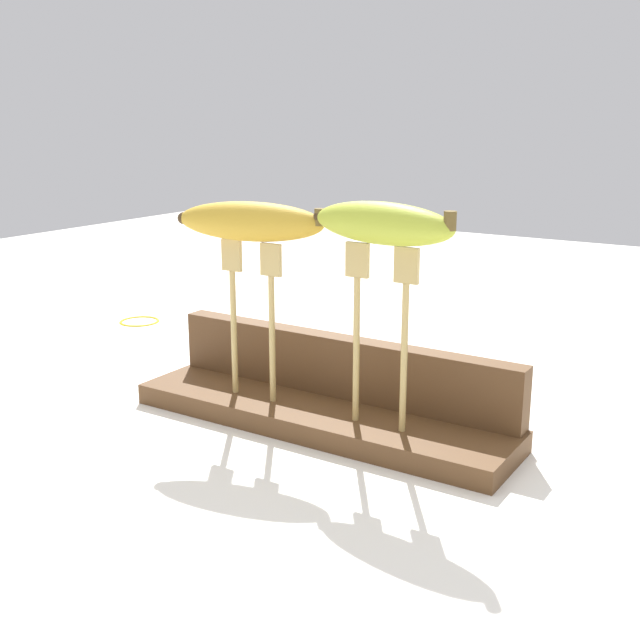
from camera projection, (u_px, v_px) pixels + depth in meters
ground_plane at (320, 426)px, 0.89m from camera, size 3.00×3.00×0.00m
wooden_board at (320, 416)px, 0.89m from camera, size 0.45×0.12×0.02m
board_backstop at (341, 366)px, 0.91m from camera, size 0.44×0.03×0.07m
fork_stand_left at (252, 305)px, 0.89m from camera, size 0.08×0.01×0.18m
fork_stand_right at (380, 320)px, 0.80m from camera, size 0.08×0.01×0.19m
banana_raised_left at (250, 221)px, 0.86m from camera, size 0.18×0.08×0.04m
banana_raised_right at (382, 223)px, 0.78m from camera, size 0.17×0.06×0.04m
fork_fallen_near at (266, 355)px, 1.14m from camera, size 0.14×0.10×0.01m
wire_coil at (139, 321)px, 1.34m from camera, size 0.07×0.07×0.00m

